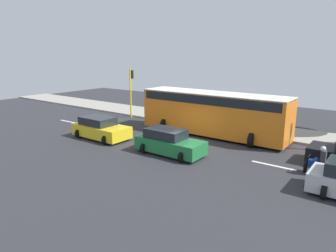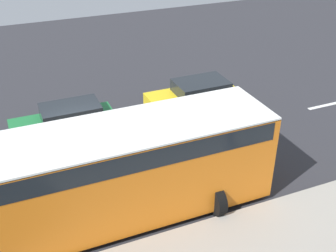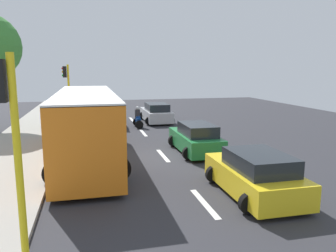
% 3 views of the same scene
% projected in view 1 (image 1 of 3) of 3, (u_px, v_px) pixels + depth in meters
% --- Properties ---
extents(ground_plane, '(40.00, 60.00, 0.10)m').
position_uv_depth(ground_plane, '(182.00, 147.00, 20.00)').
color(ground_plane, '#2D2D33').
extents(sidewalk, '(4.00, 60.00, 0.15)m').
position_uv_depth(sidewalk, '(229.00, 125.00, 25.43)').
color(sidewalk, '#9E998E').
rests_on(sidewalk, ground).
extents(lane_stripe_north, '(0.20, 2.40, 0.01)m').
position_uv_depth(lane_stripe_north, '(273.00, 166.00, 16.51)').
color(lane_stripe_north, white).
rests_on(lane_stripe_north, ground).
extents(lane_stripe_mid, '(0.20, 2.40, 0.01)m').
position_uv_depth(lane_stripe_mid, '(182.00, 146.00, 19.98)').
color(lane_stripe_mid, white).
rests_on(lane_stripe_mid, ground).
extents(lane_stripe_south, '(0.20, 2.40, 0.01)m').
position_uv_depth(lane_stripe_south, '(117.00, 132.00, 23.46)').
color(lane_stripe_south, white).
rests_on(lane_stripe_south, ground).
extents(lane_stripe_far_south, '(0.20, 2.40, 0.01)m').
position_uv_depth(lane_stripe_far_south, '(69.00, 122.00, 26.93)').
color(lane_stripe_far_south, white).
rests_on(lane_stripe_far_south, ground).
extents(car_green, '(2.15, 4.22, 1.52)m').
position_uv_depth(car_green, '(169.00, 143.00, 18.29)').
color(car_green, '#1E7238').
rests_on(car_green, ground).
extents(car_yellow_cab, '(2.36, 4.25, 1.52)m').
position_uv_depth(car_yellow_cab, '(101.00, 128.00, 21.66)').
color(car_yellow_cab, yellow).
rests_on(car_yellow_cab, ground).
extents(city_bus, '(3.20, 11.00, 3.16)m').
position_uv_depth(city_bus, '(213.00, 111.00, 22.19)').
color(city_bus, orange).
rests_on(city_bus, ground).
extents(motorcycle, '(0.60, 1.30, 1.53)m').
position_uv_depth(motorcycle, '(320.00, 163.00, 15.09)').
color(motorcycle, black).
rests_on(motorcycle, ground).
extents(pedestrian_by_tree, '(0.40, 0.24, 1.69)m').
position_uv_depth(pedestrian_by_tree, '(181.00, 105.00, 29.22)').
color(pedestrian_by_tree, '#1E1E4C').
rests_on(pedestrian_by_tree, sidewalk).
extents(traffic_light_corner, '(0.49, 0.24, 4.50)m').
position_uv_depth(traffic_light_corner, '(131.00, 86.00, 28.28)').
color(traffic_light_corner, yellow).
rests_on(traffic_light_corner, ground).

